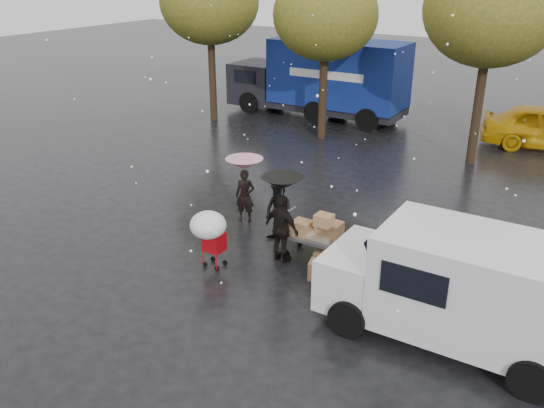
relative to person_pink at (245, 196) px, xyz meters
The scene contains 13 objects.
ground 2.38m from the person_pink, 46.45° to the right, with size 90.00×90.00×0.00m, color black.
person_pink is the anchor object (origin of this frame).
person_middle 1.65m from the person_pink, 24.53° to the right, with size 0.79×0.62×1.63m, color black.
person_black 2.53m from the person_pink, 35.25° to the right, with size 1.00×0.42×1.71m, color black.
umbrella_pink 0.93m from the person_pink, 63.43° to the right, with size 1.02×1.02×1.82m.
umbrella_black 2.82m from the person_pink, 35.25° to the right, with size 0.98×0.98×2.16m.
vendor_cart 2.88m from the person_pink, 18.28° to the right, with size 1.52×0.80×1.27m.
shopping_cart 2.84m from the person_pink, 72.42° to the right, with size 0.84×0.84×1.46m.
white_van 6.95m from the person_pink, 20.35° to the right, with size 4.91×2.18×2.20m.
blue_truck 11.98m from the person_pink, 107.46° to the left, with size 8.30×2.60×3.50m.
box_ground_near 3.72m from the person_pink, 28.26° to the right, with size 0.48×0.38×0.43m, color #956941.
box_ground_far 3.34m from the person_pink, 20.68° to the right, with size 0.48×0.37×0.37m, color #956941.
tree_row 9.46m from the person_pink, 82.57° to the left, with size 21.60×4.40×7.12m.
Camera 1 is at (6.81, -10.39, 6.72)m, focal length 38.00 mm.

